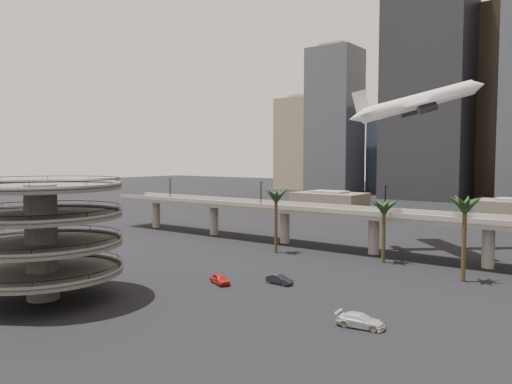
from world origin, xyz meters
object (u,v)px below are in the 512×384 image
Objects in this scene: car_b at (279,279)px; car_a at (220,279)px; car_c at (360,320)px; parking_ramp at (41,230)px; overpass at (327,215)px; airborne_jet at (417,102)px.

car_a is at bearing 130.30° from car_b.
car_c reaches higher than car_a.
parking_ramp reaches higher than car_c.
parking_ramp is at bearing -102.43° from overpass.
airborne_jet is 5.61× the size of car_b.
overpass reaches higher than car_b.
car_a is (14.54, 21.31, -9.06)m from parking_ramp.
car_a is at bearing -147.38° from airborne_jet.
parking_ramp is 4.84× the size of car_a.
car_c is (28.06, -43.07, -6.50)m from overpass.
car_b is 0.78× the size of car_c.
car_c is (18.94, -11.02, 0.09)m from car_b.
car_b is at bearing -29.41° from car_a.
car_a is at bearing 70.30° from car_c.
car_b is (9.12, -32.05, -6.60)m from overpass.
overpass is 33.97m from car_b.
car_b is at bearing -74.12° from overpass.
airborne_jet reaches higher than parking_ramp.
car_a is (1.54, -37.68, -6.56)m from overpass.
car_a is at bearing -87.66° from overpass.
parking_ramp is 44.95m from car_c.
overpass is at bearing 24.87° from car_c.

